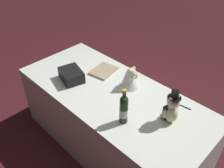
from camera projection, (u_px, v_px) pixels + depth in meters
The scene contains 8 objects.
ground_plane at pixel (112, 143), 2.80m from camera, with size 12.00×12.00×0.00m, color #47191E.
reception_table at pixel (112, 120), 2.57m from camera, with size 2.02×0.89×0.75m, color white.
teddy_bear_groom at pixel (171, 109), 1.97m from camera, with size 0.15×0.15×0.32m.
teddy_bear_bride at pixel (130, 78), 2.37m from camera, with size 0.21×0.17×0.23m.
champagne_bottle at pixel (124, 109), 1.95m from camera, with size 0.07×0.07×0.34m.
signing_pen at pixel (184, 106), 2.17m from camera, with size 0.16×0.03×0.01m.
gift_case_black at pixel (71, 75), 2.47m from camera, with size 0.30×0.26×0.12m.
guestbook at pixel (104, 71), 2.62m from camera, with size 0.22×0.28×0.02m, color tan.
Camera 1 is at (1.28, -1.29, 2.23)m, focal length 38.70 mm.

